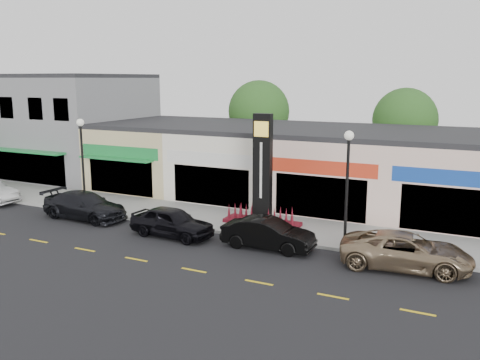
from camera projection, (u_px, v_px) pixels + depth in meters
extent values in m
plane|color=black|center=(173.00, 241.00, 25.32)|extent=(120.00, 120.00, 0.00)
cube|color=gray|center=(215.00, 218.00, 29.14)|extent=(52.00, 4.30, 0.15)
cube|color=gray|center=(195.00, 228.00, 27.15)|extent=(52.00, 0.20, 0.15)
cube|color=slate|center=(67.00, 127.00, 42.40)|extent=(12.00, 10.00, 8.00)
cube|color=#262628|center=(64.00, 76.00, 41.59)|extent=(12.00, 10.00, 0.30)
cube|color=black|center=(21.00, 166.00, 38.54)|extent=(9.00, 0.10, 2.40)
cube|color=#1D833B|center=(14.00, 150.00, 37.85)|extent=(9.50, 1.00, 0.14)
cube|color=black|center=(7.00, 108.00, 38.11)|extent=(1.40, 0.10, 1.60)
cube|color=black|center=(36.00, 109.00, 36.82)|extent=(1.40, 0.10, 1.60)
cube|color=black|center=(61.00, 110.00, 35.75)|extent=(1.40, 0.10, 1.60)
cube|color=#C9B880|center=(162.00, 155.00, 38.66)|extent=(7.00, 10.00, 4.50)
cube|color=#262628|center=(161.00, 123.00, 38.19)|extent=(7.00, 10.00, 0.30)
cube|color=black|center=(121.00, 177.00, 34.47)|extent=(5.25, 0.10, 2.40)
cube|color=#1D833B|center=(120.00, 152.00, 34.13)|extent=(6.30, 0.12, 0.80)
cube|color=#1D833B|center=(116.00, 159.00, 33.81)|extent=(5.60, 0.90, 0.12)
cube|color=beige|center=(245.00, 161.00, 35.66)|extent=(7.00, 10.00, 4.50)
cube|color=#262628|center=(245.00, 127.00, 35.19)|extent=(7.00, 10.00, 0.30)
cube|color=black|center=(211.00, 186.00, 31.46)|extent=(5.25, 0.10, 2.40)
cube|color=silver|center=(211.00, 159.00, 31.13)|extent=(6.30, 0.12, 0.80)
cube|color=beige|center=(343.00, 169.00, 32.65)|extent=(7.00, 10.00, 4.50)
cube|color=#262628|center=(345.00, 131.00, 32.18)|extent=(7.00, 10.00, 0.30)
cube|color=black|center=(320.00, 197.00, 28.46)|extent=(5.25, 0.10, 2.40)
cube|color=red|center=(321.00, 167.00, 28.12)|extent=(6.30, 0.12, 0.80)
cube|color=beige|center=(461.00, 178.00, 29.65)|extent=(7.00, 10.00, 4.50)
cube|color=#262628|center=(465.00, 137.00, 29.18)|extent=(7.00, 10.00, 0.30)
cube|color=black|center=(455.00, 211.00, 25.45)|extent=(5.25, 0.10, 2.40)
cube|color=#1743A6|center=(457.00, 178.00, 25.12)|extent=(6.30, 0.12, 0.80)
cylinder|color=#382619|center=(259.00, 154.00, 43.92)|extent=(0.36, 0.36, 3.15)
sphere|color=#264D18|center=(259.00, 111.00, 43.20)|extent=(5.20, 5.20, 5.20)
cylinder|color=#382619|center=(402.00, 165.00, 38.78)|extent=(0.36, 0.36, 2.97)
sphere|color=#264D18|center=(405.00, 120.00, 38.12)|extent=(4.80, 4.80, 4.80)
cylinder|color=black|center=(85.00, 206.00, 30.90)|extent=(0.32, 0.32, 0.30)
cylinder|color=black|center=(83.00, 166.00, 30.41)|extent=(0.14, 0.14, 5.00)
sphere|color=silver|center=(80.00, 122.00, 29.90)|extent=(0.44, 0.44, 0.44)
cylinder|color=black|center=(345.00, 243.00, 24.03)|extent=(0.32, 0.32, 0.30)
cylinder|color=black|center=(347.00, 191.00, 23.54)|extent=(0.14, 0.14, 5.00)
sphere|color=silver|center=(349.00, 135.00, 23.03)|extent=(0.44, 0.44, 0.44)
cube|color=maroon|center=(262.00, 222.00, 27.68)|extent=(4.20, 1.30, 0.20)
cube|color=black|center=(263.00, 170.00, 27.11)|extent=(1.00, 0.40, 6.00)
cube|color=yellow|center=(261.00, 129.00, 26.49)|extent=(0.80, 0.05, 0.80)
cube|color=silver|center=(261.00, 170.00, 26.92)|extent=(0.12, 0.04, 3.00)
imported|color=black|center=(85.00, 206.00, 29.18)|extent=(2.29, 5.33, 1.53)
imported|color=black|center=(172.00, 222.00, 25.85)|extent=(2.05, 4.57, 1.53)
imported|color=black|center=(268.00, 234.00, 24.02)|extent=(1.60, 4.44, 1.46)
imported|color=#8F785B|center=(406.00, 251.00, 21.51)|extent=(3.03, 5.67, 1.51)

